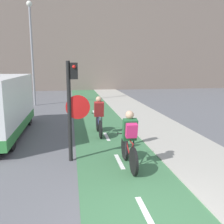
{
  "coord_description": "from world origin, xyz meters",
  "views": [
    {
      "loc": [
        -1.29,
        -3.51,
        2.7
      ],
      "look_at": [
        0.0,
        4.27,
        1.2
      ],
      "focal_mm": 40.0,
      "sensor_mm": 36.0,
      "label": 1
    }
  ],
  "objects_px": {
    "cyclist_near": "(129,141)",
    "cyclist_far": "(99,118)",
    "street_lamp_far": "(32,43)",
    "traffic_light_pole": "(72,100)"
  },
  "relations": [
    {
      "from": "street_lamp_far",
      "to": "cyclist_near",
      "type": "xyz_separation_m",
      "value": [
        3.89,
        -11.17,
        -3.35
      ]
    },
    {
      "from": "cyclist_near",
      "to": "cyclist_far",
      "type": "xyz_separation_m",
      "value": [
        -0.44,
        3.26,
        -0.05
      ]
    },
    {
      "from": "traffic_light_pole",
      "to": "cyclist_far",
      "type": "relative_size",
      "value": 1.64
    },
    {
      "from": "traffic_light_pole",
      "to": "street_lamp_far",
      "type": "xyz_separation_m",
      "value": [
        -2.45,
        10.42,
        2.33
      ]
    },
    {
      "from": "cyclist_near",
      "to": "cyclist_far",
      "type": "distance_m",
      "value": 3.29
    },
    {
      "from": "cyclist_near",
      "to": "cyclist_far",
      "type": "relative_size",
      "value": 1.01
    },
    {
      "from": "street_lamp_far",
      "to": "cyclist_near",
      "type": "distance_m",
      "value": 12.29
    },
    {
      "from": "street_lamp_far",
      "to": "cyclist_near",
      "type": "height_order",
      "value": "street_lamp_far"
    },
    {
      "from": "traffic_light_pole",
      "to": "cyclist_near",
      "type": "bearing_deg",
      "value": -27.46
    },
    {
      "from": "cyclist_near",
      "to": "street_lamp_far",
      "type": "bearing_deg",
      "value": 109.2
    }
  ]
}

